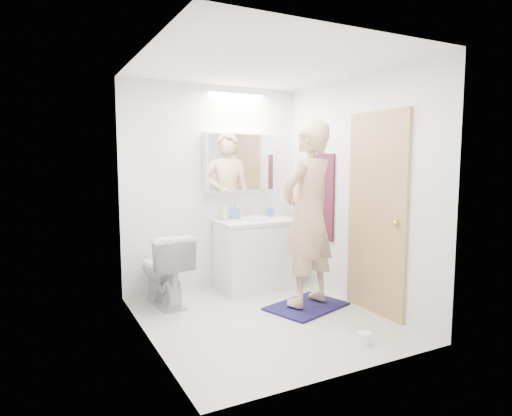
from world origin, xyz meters
TOP-DOWN VIEW (x-y plane):
  - floor at (0.00, 0.00)m, footprint 2.50×2.50m
  - ceiling at (0.00, 0.00)m, footprint 2.50×2.50m
  - wall_back at (0.00, 1.25)m, footprint 2.50×0.00m
  - wall_front at (0.00, -1.25)m, footprint 2.50×0.00m
  - wall_left at (-1.10, 0.00)m, footprint 0.00×2.50m
  - wall_right at (1.10, 0.00)m, footprint 0.00×2.50m
  - vanity_cabinet at (0.43, 0.96)m, footprint 0.90×0.55m
  - countertop at (0.43, 0.96)m, footprint 0.95×0.58m
  - sink_basin at (0.43, 0.99)m, footprint 0.36×0.36m
  - faucet at (0.43, 1.19)m, footprint 0.02×0.02m
  - medicine_cabinet at (0.30, 1.18)m, footprint 0.88×0.14m
  - mirror_panel at (0.30, 1.10)m, footprint 0.84×0.01m
  - toilet at (-0.73, 0.85)m, footprint 0.50×0.79m
  - bath_rug at (0.55, 0.07)m, footprint 0.93×0.76m
  - person at (0.55, 0.07)m, footprint 0.79×0.63m
  - door at (1.08, -0.35)m, footprint 0.04×0.80m
  - door_knob at (1.04, -0.65)m, footprint 0.06×0.06m
  - towel at (1.08, 0.55)m, footprint 0.02×0.42m
  - towel_hook at (1.07, 0.55)m, footprint 0.07×0.02m
  - soap_bottle_a at (0.07, 1.11)m, footprint 0.09×0.09m
  - soap_bottle_b at (0.23, 1.15)m, footprint 0.12×0.12m
  - toothbrush_cup at (0.70, 1.12)m, footprint 0.13×0.13m
  - toilet_paper_roll at (0.46, -0.92)m, footprint 0.11×0.11m

SIDE VIEW (x-z plane):
  - floor at x=0.00m, z-range 0.00..0.00m
  - bath_rug at x=0.55m, z-range 0.00..0.02m
  - toilet_paper_roll at x=0.46m, z-range 0.00..0.10m
  - toilet at x=-0.73m, z-range 0.00..0.77m
  - vanity_cabinet at x=0.43m, z-range 0.00..0.78m
  - countertop at x=0.43m, z-range 0.78..0.82m
  - sink_basin at x=0.43m, z-range 0.82..0.85m
  - toothbrush_cup at x=0.70m, z-range 0.82..0.92m
  - faucet at x=0.43m, z-range 0.82..0.98m
  - soap_bottle_b at x=0.23m, z-range 0.82..1.00m
  - soap_bottle_a at x=0.07m, z-range 0.82..1.02m
  - door_knob at x=1.04m, z-range 0.92..0.98m
  - person at x=0.55m, z-range 0.05..1.92m
  - door at x=1.08m, z-range 0.00..2.00m
  - towel at x=1.08m, z-range 0.60..1.60m
  - wall_back at x=0.00m, z-range -0.05..2.45m
  - wall_front at x=0.00m, z-range -0.05..2.45m
  - wall_left at x=-1.10m, z-range -0.05..2.45m
  - wall_right at x=1.10m, z-range -0.05..2.45m
  - medicine_cabinet at x=0.30m, z-range 1.15..1.85m
  - mirror_panel at x=0.30m, z-range 1.17..1.83m
  - towel_hook at x=1.07m, z-range 1.61..1.63m
  - ceiling at x=0.00m, z-range 2.40..2.40m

